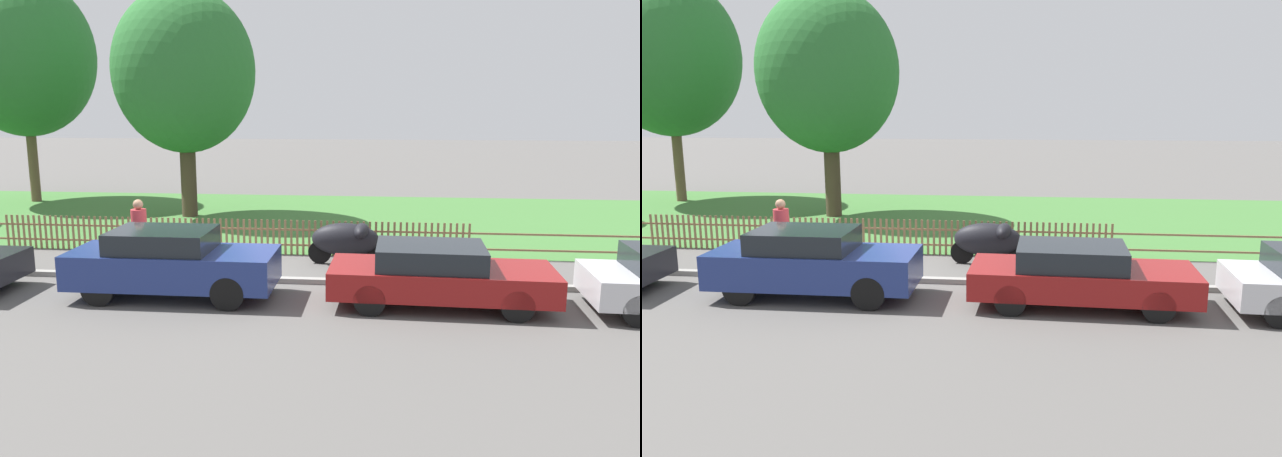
# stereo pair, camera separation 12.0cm
# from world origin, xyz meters

# --- Properties ---
(ground_plane) EXTENTS (120.00, 120.00, 0.00)m
(ground_plane) POSITION_xyz_m (0.00, 0.00, 0.00)
(ground_plane) COLOR #565451
(kerb_stone) EXTENTS (43.14, 0.20, 0.12)m
(kerb_stone) POSITION_xyz_m (0.00, 0.10, 0.06)
(kerb_stone) COLOR gray
(kerb_stone) RESTS_ON ground
(grass_strip) EXTENTS (43.14, 11.10, 0.01)m
(grass_strip) POSITION_xyz_m (0.00, 8.34, 0.01)
(grass_strip) COLOR #3D7033
(grass_strip) RESTS_ON ground
(park_fence) EXTENTS (43.14, 0.05, 0.95)m
(park_fence) POSITION_xyz_m (0.00, 2.80, 0.48)
(park_fence) COLOR olive
(park_fence) RESTS_ON ground
(parked_car_navy_estate) EXTENTS (4.29, 1.69, 1.44)m
(parked_car_navy_estate) POSITION_xyz_m (-0.23, -1.18, 0.75)
(parked_car_navy_estate) COLOR navy
(parked_car_navy_estate) RESTS_ON ground
(parked_car_red_compact) EXTENTS (4.47, 1.87, 1.25)m
(parked_car_red_compact) POSITION_xyz_m (5.26, -1.21, 0.65)
(parked_car_red_compact) COLOR maroon
(parked_car_red_compact) RESTS_ON ground
(covered_motorcycle) EXTENTS (1.89, 0.89, 1.07)m
(covered_motorcycle) POSITION_xyz_m (3.25, 1.89, 0.65)
(covered_motorcycle) COLOR black
(covered_motorcycle) RESTS_ON ground
(tree_behind_motorcycle) EXTENTS (5.58, 5.58, 9.11)m
(tree_behind_motorcycle) POSITION_xyz_m (-10.36, 11.10, 5.89)
(tree_behind_motorcycle) COLOR brown
(tree_behind_motorcycle) RESTS_ON ground
(tree_mid_park) EXTENTS (4.94, 4.94, 7.98)m
(tree_mid_park) POSITION_xyz_m (-2.85, 8.28, 5.11)
(tree_mid_park) COLOR #473828
(tree_mid_park) RESTS_ON ground
(pedestrian_near_fence) EXTENTS (0.50, 0.50, 1.80)m
(pedestrian_near_fence) POSITION_xyz_m (-1.59, 0.52, 1.02)
(pedestrian_near_fence) COLOR black
(pedestrian_near_fence) RESTS_ON ground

